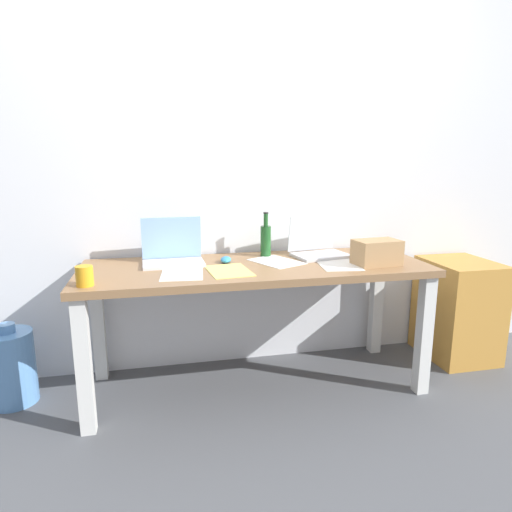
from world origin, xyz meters
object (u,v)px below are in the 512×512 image
at_px(desk, 256,281).
at_px(water_cooler_jug, 11,367).
at_px(laptop_right, 318,247).
at_px(filing_cabinet, 458,309).
at_px(laptop_left, 173,253).
at_px(beer_bottle, 266,240).
at_px(computer_mouse, 226,260).
at_px(cardboard_box, 377,252).
at_px(coffee_mug, 84,276).

relative_size(desk, water_cooler_jug, 4.23).
height_order(desk, water_cooler_jug, desk).
xyz_separation_m(laptop_right, water_cooler_jug, (-1.76, -0.06, -0.58)).
relative_size(desk, filing_cabinet, 2.92).
xyz_separation_m(laptop_left, beer_bottle, (0.56, 0.08, 0.04)).
xyz_separation_m(desk, laptop_right, (0.42, 0.15, 0.15)).
bearing_deg(laptop_left, desk, -16.14).
bearing_deg(computer_mouse, desk, -19.28).
relative_size(laptop_right, computer_mouse, 3.58).
distance_m(desk, computer_mouse, 0.21).
height_order(desk, computer_mouse, computer_mouse).
xyz_separation_m(laptop_right, filing_cabinet, (0.98, -0.05, -0.45)).
height_order(laptop_right, beer_bottle, beer_bottle).
distance_m(laptop_right, water_cooler_jug, 1.85).
height_order(desk, filing_cabinet, desk).
relative_size(beer_bottle, cardboard_box, 1.08).
height_order(beer_bottle, filing_cabinet, beer_bottle).
height_order(desk, cardboard_box, cardboard_box).
bearing_deg(cardboard_box, filing_cabinet, 18.32).
relative_size(laptop_left, computer_mouse, 3.41).
xyz_separation_m(desk, cardboard_box, (0.66, -0.14, 0.16)).
height_order(beer_bottle, cardboard_box, beer_bottle).
xyz_separation_m(water_cooler_jug, filing_cabinet, (2.74, 0.01, 0.12)).
relative_size(water_cooler_jug, filing_cabinet, 0.69).
height_order(laptop_left, computer_mouse, laptop_left).
bearing_deg(coffee_mug, laptop_right, 17.10).
distance_m(desk, water_cooler_jug, 1.41).
bearing_deg(computer_mouse, filing_cabinet, 11.55).
height_order(coffee_mug, water_cooler_jug, coffee_mug).
bearing_deg(water_cooler_jug, filing_cabinet, 0.15).
bearing_deg(computer_mouse, coffee_mug, -143.85).
xyz_separation_m(computer_mouse, water_cooler_jug, (-1.18, 0.01, -0.54)).
height_order(laptop_left, beer_bottle, beer_bottle).
bearing_deg(cardboard_box, desk, 167.85).
distance_m(laptop_left, filing_cabinet, 1.91).
bearing_deg(cardboard_box, coffee_mug, -176.20).
xyz_separation_m(desk, beer_bottle, (0.11, 0.21, 0.20)).
distance_m(beer_bottle, coffee_mug, 1.08).
bearing_deg(laptop_right, laptop_left, -178.49).
relative_size(beer_bottle, water_cooler_jug, 0.59).
distance_m(cardboard_box, coffee_mug, 1.53).
relative_size(computer_mouse, water_cooler_jug, 0.22).
bearing_deg(coffee_mug, computer_mouse, 25.09).
bearing_deg(beer_bottle, laptop_left, -171.90).
relative_size(cardboard_box, filing_cabinet, 0.38).
height_order(laptop_left, water_cooler_jug, laptop_left).
bearing_deg(laptop_right, filing_cabinet, -2.87).
bearing_deg(water_cooler_jug, cardboard_box, -6.82).
distance_m(laptop_left, cardboard_box, 1.14).
relative_size(desk, cardboard_box, 7.75).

